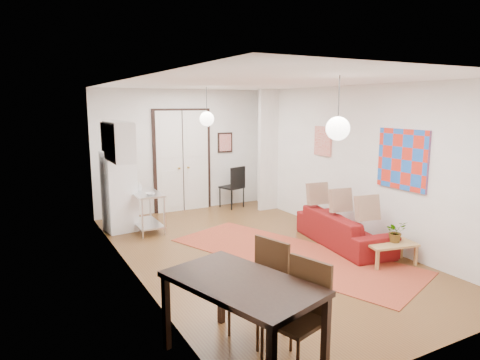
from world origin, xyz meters
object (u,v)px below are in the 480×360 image
sofa (344,229)px  dining_chair_near (252,280)px  dining_table (242,290)px  black_side_chair (230,183)px  fridge (119,191)px  kitchen_counter (146,207)px  coffee_table (390,246)px  dining_chair_far (288,305)px

sofa → dining_chair_near: (-2.99, -1.83, 0.31)m
dining_table → dining_chair_near: size_ratio=1.64×
dining_chair_near → black_side_chair: (2.53, 5.49, -0.01)m
sofa → dining_chair_near: bearing=129.5°
sofa → dining_chair_near: size_ratio=1.97×
dining_chair_near → fridge: bearing=168.1°
dining_table → black_side_chair: 6.63m
kitchen_counter → black_side_chair: (2.45, 1.06, 0.12)m
coffee_table → black_side_chair: (-0.46, 4.76, 0.30)m
fridge → dining_chair_far: size_ratio=1.53×
black_side_chair → dining_table: bearing=47.1°
sofa → black_side_chair: black_side_chair is taller
coffee_table → dining_chair_far: size_ratio=0.82×
dining_table → black_side_chair: bearing=63.9°
dining_chair_near → dining_table: bearing=-56.9°
black_side_chair → sofa: bearing=80.4°
dining_chair_near → dining_chair_far: bearing=-16.6°
kitchen_counter → black_side_chair: size_ratio=1.00×
dining_table → dining_chair_near: (0.39, 0.46, -0.15)m
fridge → black_side_chair: bearing=9.1°
fridge → dining_table: 5.16m
sofa → dining_table: bearing=132.1°
dining_chair_near → dining_chair_far: size_ratio=1.00×
sofa → fridge: fridge is taller
kitchen_counter → dining_chair_near: bearing=-90.9°
dining_table → dining_chair_far: dining_chair_far is taller
dining_chair_far → fridge: bearing=167.5°
coffee_table → kitchen_counter: (-2.91, 3.70, 0.19)m
coffee_table → dining_chair_far: bearing=-154.3°
coffee_table → fridge: size_ratio=0.54×
fridge → black_side_chair: (2.92, 0.79, -0.20)m
kitchen_counter → dining_chair_near: size_ratio=0.98×
fridge → black_side_chair: fridge is taller
sofa → dining_table: dining_table is taller
dining_chair_near → black_side_chair: size_ratio=1.02×
dining_chair_far → dining_chair_near: bearing=163.4°
kitchen_counter → dining_table: (-0.47, -4.89, 0.27)m
sofa → dining_chair_far: size_ratio=1.97×
fridge → dining_chair_near: bearing=-91.4°
dining_chair_near → dining_chair_far: same height
dining_chair_near → black_side_chair: 6.05m
kitchen_counter → dining_chair_far: size_ratio=0.98×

